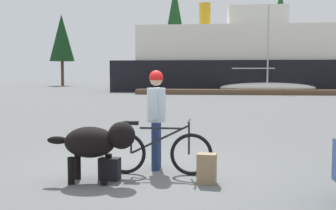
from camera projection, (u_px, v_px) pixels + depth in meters
ground_plane at (147, 170)px, 6.97m from camera, size 160.00×160.00×0.00m
bicycle at (157, 152)px, 6.67m from camera, size 1.78×0.44×0.90m
person_cyclist at (156, 110)px, 7.01m from camera, size 0.32×0.53×1.71m
dog at (97, 142)px, 6.17m from camera, size 1.37×0.55×0.93m
backpack at (207, 169)px, 6.13m from camera, size 0.30×0.23×0.45m
handbag_pannier at (110, 169)px, 6.34m from camera, size 0.34×0.21×0.35m
dock_pier at (247, 92)px, 32.73m from camera, size 17.77×2.38×0.40m
ferry_boat at (233, 60)px, 39.58m from camera, size 22.13×8.41×8.44m
sailboat_moored at (267, 88)px, 34.53m from camera, size 7.96×2.23×7.34m
pine_tree_far_left at (62, 38)px, 56.00m from camera, size 3.36×3.36×9.76m
pine_tree_center at (175, 23)px, 52.09m from camera, size 3.45×3.45×12.96m
pine_tree_far_right at (280, 28)px, 51.28m from camera, size 3.95×3.95×12.17m
pine_tree_mid_back at (206, 36)px, 59.86m from camera, size 4.13×4.13×11.73m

